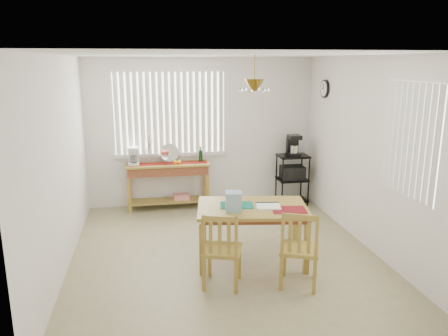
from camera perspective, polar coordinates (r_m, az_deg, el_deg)
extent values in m
cube|color=tan|center=(6.00, -0.02, -11.12)|extent=(4.00, 4.50, 0.01)
cube|color=white|center=(7.82, -2.99, 4.75)|extent=(4.00, 0.10, 2.60)
cube|color=white|center=(3.43, 6.80, -7.15)|extent=(4.00, 0.10, 2.60)
cube|color=white|center=(5.61, -21.12, 0.25)|extent=(0.10, 4.50, 2.60)
cube|color=white|center=(6.27, 18.78, 1.79)|extent=(0.10, 4.50, 2.60)
cube|color=white|center=(5.45, -0.02, 15.13)|extent=(4.00, 4.50, 0.10)
cube|color=white|center=(7.67, -7.08, 7.13)|extent=(1.90, 0.01, 1.40)
cube|color=white|center=(7.66, -13.84, 6.83)|extent=(0.07, 0.03, 1.40)
cube|color=white|center=(7.66, -13.04, 6.87)|extent=(0.07, 0.03, 1.40)
cube|color=white|center=(7.65, -12.25, 6.91)|extent=(0.07, 0.03, 1.40)
cube|color=white|center=(7.65, -11.45, 6.95)|extent=(0.07, 0.03, 1.40)
cube|color=white|center=(7.65, -10.66, 6.98)|extent=(0.07, 0.03, 1.40)
cube|color=white|center=(7.65, -9.86, 7.01)|extent=(0.07, 0.03, 1.40)
cube|color=white|center=(7.65, -9.07, 7.05)|extent=(0.07, 0.03, 1.40)
cube|color=white|center=(7.65, -8.27, 7.08)|extent=(0.07, 0.03, 1.40)
cube|color=white|center=(7.65, -7.48, 7.11)|extent=(0.07, 0.03, 1.40)
cube|color=white|center=(7.66, -6.68, 7.14)|extent=(0.07, 0.03, 1.40)
cube|color=white|center=(7.67, -5.89, 7.16)|extent=(0.07, 0.03, 1.40)
cube|color=white|center=(7.68, -5.10, 7.19)|extent=(0.07, 0.03, 1.40)
cube|color=white|center=(7.69, -4.31, 7.21)|extent=(0.07, 0.03, 1.40)
cube|color=white|center=(7.70, -3.52, 7.23)|extent=(0.07, 0.03, 1.40)
cube|color=white|center=(7.71, -2.73, 7.25)|extent=(0.07, 0.03, 1.40)
cube|color=white|center=(7.72, -1.95, 7.27)|extent=(0.07, 0.03, 1.40)
cube|color=white|center=(7.74, -1.17, 7.29)|extent=(0.07, 0.03, 1.40)
cube|color=white|center=(7.76, -0.39, 7.31)|extent=(0.07, 0.03, 1.40)
cube|color=white|center=(7.76, -6.91, 1.75)|extent=(1.98, 0.06, 0.06)
cube|color=white|center=(7.59, -7.24, 12.59)|extent=(1.98, 0.06, 0.06)
cube|color=white|center=(5.42, 23.08, 3.42)|extent=(0.01, 1.10, 1.30)
cube|color=white|center=(5.01, 26.02, 2.37)|extent=(0.03, 0.07, 1.30)
cube|color=white|center=(5.10, 25.31, 2.62)|extent=(0.03, 0.07, 1.30)
cube|color=white|center=(5.19, 24.62, 2.86)|extent=(0.03, 0.07, 1.30)
cube|color=white|center=(5.28, 23.95, 3.09)|extent=(0.03, 0.07, 1.30)
cube|color=white|center=(5.37, 23.30, 3.31)|extent=(0.03, 0.07, 1.30)
cube|color=white|center=(5.46, 22.68, 3.53)|extent=(0.03, 0.07, 1.30)
cube|color=white|center=(5.55, 22.07, 3.73)|extent=(0.03, 0.07, 1.30)
cube|color=white|center=(5.64, 21.49, 3.93)|extent=(0.03, 0.07, 1.30)
cube|color=white|center=(5.74, 20.92, 4.13)|extent=(0.03, 0.07, 1.30)
cube|color=white|center=(5.83, 20.37, 4.31)|extent=(0.03, 0.07, 1.30)
cylinder|color=black|center=(7.52, 13.03, 10.05)|extent=(0.04, 0.30, 0.30)
cylinder|color=white|center=(7.51, 12.87, 10.05)|extent=(0.01, 0.25, 0.25)
cylinder|color=olive|center=(5.25, 4.02, 12.75)|extent=(0.01, 0.01, 0.34)
cone|color=olive|center=(5.26, 3.99, 10.78)|extent=(0.24, 0.24, 0.14)
sphere|color=white|center=(5.30, 5.68, 10.13)|extent=(0.05, 0.05, 0.05)
sphere|color=white|center=(5.41, 4.45, 10.22)|extent=(0.05, 0.05, 0.05)
sphere|color=white|center=(5.38, 2.77, 10.22)|extent=(0.05, 0.05, 0.05)
sphere|color=white|center=(5.22, 2.25, 10.13)|extent=(0.05, 0.05, 0.05)
sphere|color=white|center=(5.11, 3.48, 10.03)|extent=(0.05, 0.05, 0.05)
sphere|color=white|center=(5.15, 5.23, 10.03)|extent=(0.05, 0.05, 0.05)
cube|color=#A48937|center=(7.60, -7.37, 0.44)|extent=(1.43, 0.40, 0.04)
cube|color=brown|center=(7.62, -7.34, -0.28)|extent=(1.38, 0.37, 0.14)
cube|color=#A48937|center=(7.57, -12.27, -3.56)|extent=(0.05, 0.05, 0.62)
cube|color=#A48937|center=(7.63, -2.16, -3.11)|extent=(0.05, 0.05, 0.62)
cube|color=#A48937|center=(7.87, -12.20, -2.89)|extent=(0.05, 0.05, 0.62)
cube|color=#A48937|center=(7.93, -2.47, -2.47)|extent=(0.05, 0.05, 0.62)
cube|color=#A48937|center=(7.77, -7.22, -4.24)|extent=(1.32, 0.35, 0.03)
cube|color=red|center=(7.77, -5.58, -3.76)|extent=(0.27, 0.20, 0.09)
cube|color=maroon|center=(7.59, -7.37, 0.59)|extent=(1.36, 0.22, 0.01)
cube|color=white|center=(7.59, -11.69, 0.56)|extent=(0.18, 0.21, 0.04)
cube|color=white|center=(7.63, -11.72, 1.50)|extent=(0.18, 0.07, 0.27)
cube|color=white|center=(7.51, -11.79, 2.45)|extent=(0.18, 0.20, 0.06)
cylinder|color=white|center=(7.54, -11.72, 1.11)|extent=(0.12, 0.12, 0.12)
cylinder|color=white|center=(7.57, -7.71, 0.86)|extent=(0.04, 0.04, 0.09)
cone|color=white|center=(7.55, -7.73, 1.49)|extent=(0.23, 0.23, 0.08)
sphere|color=red|center=(7.53, -7.41, 2.07)|extent=(0.07, 0.07, 0.07)
sphere|color=red|center=(7.57, -7.93, 2.10)|extent=(0.07, 0.07, 0.07)
sphere|color=red|center=(7.49, -7.91, 1.99)|extent=(0.07, 0.07, 0.07)
sphere|color=#F39F0C|center=(7.52, -6.40, 0.76)|extent=(0.07, 0.07, 0.07)
sphere|color=#F39F0C|center=(7.53, -5.86, 0.78)|extent=(0.07, 0.07, 0.07)
cylinder|color=silver|center=(7.72, -7.14, 2.02)|extent=(0.32, 0.08, 0.32)
cylinder|color=white|center=(7.62, -9.75, 1.01)|extent=(0.07, 0.07, 0.13)
cylinder|color=#4C3823|center=(7.56, -9.83, 2.96)|extent=(0.08, 0.04, 0.40)
cylinder|color=#4C3823|center=(7.56, -9.84, 3.12)|extent=(0.12, 0.05, 0.43)
cylinder|color=#4C3823|center=(7.57, -9.82, 2.79)|extent=(0.16, 0.07, 0.32)
cylinder|color=#4C3823|center=(7.56, -9.84, 3.29)|extent=(0.05, 0.02, 0.49)
cylinder|color=#4C3823|center=(7.57, -9.82, 2.73)|extent=(0.20, 0.09, 0.28)
cylinder|color=black|center=(7.66, -3.07, 1.58)|extent=(0.07, 0.07, 0.21)
cylinder|color=black|center=(7.63, -3.08, 2.59)|extent=(0.03, 0.03, 0.07)
cylinder|color=black|center=(7.73, 7.64, -1.92)|extent=(0.03, 0.03, 0.90)
cylinder|color=black|center=(7.89, 11.00, -1.73)|extent=(0.03, 0.03, 0.90)
cylinder|color=black|center=(8.08, 6.83, -1.21)|extent=(0.03, 0.03, 0.90)
cylinder|color=black|center=(8.24, 10.06, -1.04)|extent=(0.03, 0.03, 0.90)
cube|color=black|center=(7.88, 9.01, 1.56)|extent=(0.53, 0.42, 0.03)
cube|color=black|center=(7.98, 8.89, -1.47)|extent=(0.53, 0.42, 0.03)
cube|color=black|center=(8.09, 8.79, -4.10)|extent=(0.53, 0.42, 0.03)
cube|color=black|center=(7.95, 8.92, -0.57)|extent=(0.40, 0.32, 0.23)
cube|color=black|center=(7.85, 9.07, 1.83)|extent=(0.21, 0.25, 0.05)
cube|color=black|center=(7.91, 8.90, 2.89)|extent=(0.21, 0.08, 0.32)
cube|color=black|center=(7.80, 9.15, 4.03)|extent=(0.21, 0.23, 0.07)
cylinder|color=silver|center=(7.83, 9.12, 2.50)|extent=(0.14, 0.14, 0.14)
cube|color=#A48937|center=(5.55, 3.73, -5.22)|extent=(1.50, 1.09, 0.04)
cube|color=brown|center=(5.57, 3.72, -5.70)|extent=(1.38, 0.97, 0.06)
cube|color=#A48937|center=(5.32, -2.86, -10.67)|extent=(0.08, 0.08, 0.64)
cube|color=#A48937|center=(5.43, 10.74, -10.38)|extent=(0.08, 0.08, 0.64)
cube|color=#A48937|center=(6.03, -2.66, -7.67)|extent=(0.08, 0.08, 0.64)
cube|color=#A48937|center=(6.13, 9.28, -7.48)|extent=(0.08, 0.08, 0.64)
cube|color=#126656|center=(5.58, 1.67, -4.86)|extent=(0.45, 0.35, 0.01)
cube|color=maroon|center=(5.46, 8.51, -5.42)|extent=(0.45, 0.35, 0.01)
cube|color=white|center=(5.51, 5.82, -5.05)|extent=(0.33, 0.28, 0.02)
cube|color=black|center=(5.63, 5.66, -4.61)|extent=(0.30, 0.07, 0.03)
cube|color=#85ADC2|center=(5.35, 1.26, -4.37)|extent=(0.22, 0.22, 0.24)
cube|color=#A48937|center=(5.05, -0.23, -10.67)|extent=(0.53, 0.53, 0.04)
cube|color=#A48937|center=(5.29, 2.02, -12.19)|extent=(0.05, 0.05, 0.41)
cube|color=#A48937|center=(5.34, -1.90, -11.96)|extent=(0.05, 0.05, 0.41)
cube|color=#A48937|center=(4.97, 1.58, -13.99)|extent=(0.05, 0.05, 0.41)
cube|color=#A48937|center=(5.02, -2.61, -13.72)|extent=(0.05, 0.05, 0.41)
cube|color=#A48937|center=(4.76, 1.61, -8.99)|extent=(0.04, 0.04, 0.46)
cube|color=#A48937|center=(4.81, -2.69, -8.76)|extent=(0.04, 0.04, 0.46)
cube|color=#A48937|center=(4.71, -0.56, -6.64)|extent=(0.37, 0.15, 0.06)
cube|color=#A48937|center=(4.78, 0.64, -9.20)|extent=(0.04, 0.03, 0.37)
cube|color=#A48937|center=(4.79, -0.55, -9.14)|extent=(0.04, 0.03, 0.37)
cube|color=#A48937|center=(4.81, -1.74, -9.07)|extent=(0.04, 0.03, 0.37)
cube|color=#A48937|center=(5.13, 9.86, -10.41)|extent=(0.56, 0.56, 0.04)
cube|color=#A48937|center=(5.39, 11.87, -11.97)|extent=(0.05, 0.05, 0.42)
cube|color=#A48937|center=(5.40, 7.91, -11.72)|extent=(0.05, 0.05, 0.42)
cube|color=#A48937|center=(5.06, 11.74, -13.74)|extent=(0.05, 0.05, 0.42)
cube|color=#A48937|center=(5.07, 7.50, -13.46)|extent=(0.05, 0.05, 0.42)
cube|color=#A48937|center=(4.85, 12.02, -8.72)|extent=(0.05, 0.05, 0.47)
cube|color=#A48937|center=(4.87, 7.67, -8.45)|extent=(0.05, 0.05, 0.47)
cube|color=#A48937|center=(4.78, 9.94, -6.34)|extent=(0.37, 0.18, 0.06)
cube|color=#A48937|center=(4.86, 11.04, -8.92)|extent=(0.05, 0.03, 0.37)
cube|color=#A48937|center=(4.86, 9.83, -8.85)|extent=(0.05, 0.03, 0.37)
cube|color=#A48937|center=(4.87, 8.62, -8.77)|extent=(0.05, 0.03, 0.37)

